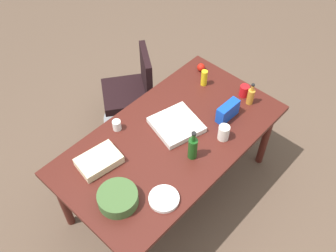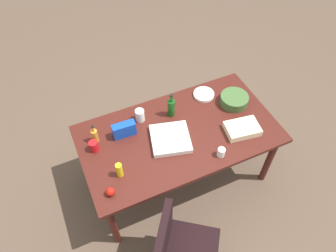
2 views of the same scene
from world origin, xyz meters
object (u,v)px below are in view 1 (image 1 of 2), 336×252
object	(u,v)px
office_chair	(132,98)
conference_table	(171,144)
paper_plate_stack	(164,199)
chip_bag_blue	(228,111)
sheet_cake	(99,161)
salad_bowl	(118,198)
pizza_box	(176,125)
wine_bottle	(193,148)
apple_red	(201,67)
red_solo_cup	(244,91)
mustard_bottle	(204,78)
paper_cup	(117,125)
mayo_jar	(224,133)
dressing_bottle	(251,96)

from	to	relation	value
office_chair	conference_table	bearing A→B (deg)	-112.85
paper_plate_stack	chip_bag_blue	distance (m)	0.96
sheet_cake	paper_plate_stack	bearing A→B (deg)	-79.73
salad_bowl	chip_bag_blue	world-z (taller)	chip_bag_blue
pizza_box	wine_bottle	size ratio (longest dim) A/B	1.28
office_chair	apple_red	size ratio (longest dim) A/B	11.78
chip_bag_blue	sheet_cake	bearing A→B (deg)	157.94
sheet_cake	red_solo_cup	distance (m)	1.41
apple_red	red_solo_cup	world-z (taller)	red_solo_cup
apple_red	salad_bowl	world-z (taller)	salad_bowl
chip_bag_blue	office_chair	bearing A→B (deg)	95.01
apple_red	mustard_bottle	bearing A→B (deg)	-133.10
conference_table	paper_cup	bearing A→B (deg)	121.14
red_solo_cup	wine_bottle	bearing A→B (deg)	-172.87
mayo_jar	red_solo_cup	world-z (taller)	mayo_jar
wine_bottle	salad_bowl	bearing A→B (deg)	169.50
paper_plate_stack	chip_bag_blue	size ratio (longest dim) A/B	1.00
mayo_jar	mustard_bottle	distance (m)	0.65
paper_plate_stack	dressing_bottle	bearing A→B (deg)	5.36
sheet_cake	salad_bowl	size ratio (longest dim) A/B	1.11
wine_bottle	apple_red	bearing A→B (deg)	35.78
sheet_cake	mayo_jar	distance (m)	1.00
pizza_box	red_solo_cup	xyz separation A→B (m)	(0.68, -0.19, 0.03)
mayo_jar	apple_red	bearing A→B (deg)	51.74
sheet_cake	salad_bowl	bearing A→B (deg)	-109.51
conference_table	salad_bowl	size ratio (longest dim) A/B	6.64
sheet_cake	paper_cup	bearing A→B (deg)	26.05
paper_cup	conference_table	bearing A→B (deg)	-58.86
mayo_jar	chip_bag_blue	xyz separation A→B (m)	(0.20, 0.11, 0.01)
paper_cup	chip_bag_blue	xyz separation A→B (m)	(0.72, -0.58, 0.03)
paper_plate_stack	paper_cup	bearing A→B (deg)	73.15
conference_table	office_chair	xyz separation A→B (m)	(0.38, 0.91, -0.36)
sheet_cake	salad_bowl	xyz separation A→B (m)	(-0.12, -0.35, 0.01)
conference_table	red_solo_cup	distance (m)	0.82
pizza_box	chip_bag_blue	distance (m)	0.44
wine_bottle	salad_bowl	distance (m)	0.67
mayo_jar	paper_cup	size ratio (longest dim) A/B	1.47
wine_bottle	salad_bowl	xyz separation A→B (m)	(-0.66, 0.12, -0.06)
salad_bowl	red_solo_cup	size ratio (longest dim) A/B	2.61
dressing_bottle	mustard_bottle	size ratio (longest dim) A/B	1.41
mayo_jar	dressing_bottle	world-z (taller)	dressing_bottle
conference_table	pizza_box	bearing A→B (deg)	22.40
conference_table	mustard_bottle	size ratio (longest dim) A/B	12.24
paper_plate_stack	paper_cup	distance (m)	0.77
sheet_cake	chip_bag_blue	distance (m)	1.13
paper_cup	mustard_bottle	bearing A→B (deg)	-11.26
salad_bowl	wine_bottle	bearing A→B (deg)	-10.50
dressing_bottle	conference_table	bearing A→B (deg)	162.62
salad_bowl	mustard_bottle	xyz separation A→B (m)	(1.36, 0.33, 0.03)
dressing_bottle	red_solo_cup	world-z (taller)	dressing_bottle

